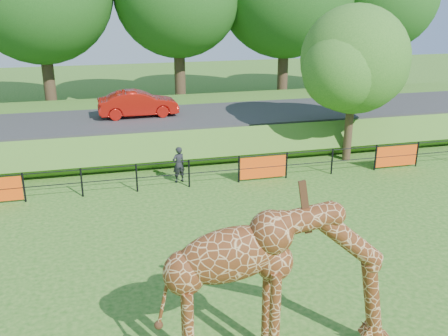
# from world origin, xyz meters

# --- Properties ---
(ground) EXTENTS (90.00, 90.00, 0.00)m
(ground) POSITION_xyz_m (0.00, 0.00, 0.00)
(ground) COLOR #215816
(ground) RESTS_ON ground
(giraffe) EXTENTS (4.88, 1.36, 3.44)m
(giraffe) POSITION_xyz_m (0.01, -1.90, 1.72)
(giraffe) COLOR #5D2D13
(giraffe) RESTS_ON ground
(perimeter_fence) EXTENTS (28.07, 0.10, 1.10)m
(perimeter_fence) POSITION_xyz_m (0.00, 8.00, 0.55)
(perimeter_fence) COLOR black
(perimeter_fence) RESTS_ON ground
(embankment) EXTENTS (40.00, 9.00, 1.30)m
(embankment) POSITION_xyz_m (0.00, 15.50, 0.65)
(embankment) COLOR #215816
(embankment) RESTS_ON ground
(road) EXTENTS (40.00, 5.00, 0.12)m
(road) POSITION_xyz_m (0.00, 14.00, 1.36)
(road) COLOR #2C2C2F
(road) RESTS_ON embankment
(car_red) EXTENTS (3.87, 1.49, 1.26)m
(car_red) POSITION_xyz_m (-1.32, 14.35, 2.05)
(car_red) COLOR red
(car_red) RESTS_ON road
(visitor) EXTENTS (0.62, 0.51, 1.46)m
(visitor) POSITION_xyz_m (-0.30, 8.65, 0.73)
(visitor) COLOR black
(visitor) RESTS_ON ground
(tree_east) EXTENTS (5.40, 4.71, 6.76)m
(tree_east) POSITION_xyz_m (7.60, 9.63, 4.28)
(tree_east) COLOR #352518
(tree_east) RESTS_ON ground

